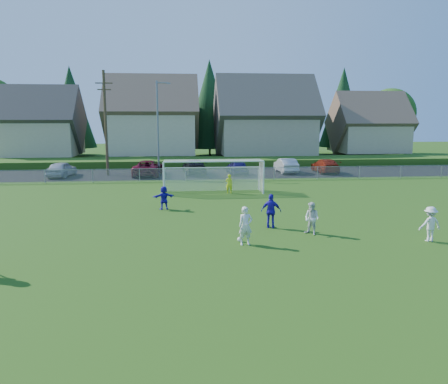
{
  "coord_description": "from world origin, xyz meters",
  "views": [
    {
      "loc": [
        -2.51,
        -16.39,
        5.61
      ],
      "look_at": [
        0.0,
        8.0,
        1.4
      ],
      "focal_mm": 35.0,
      "sensor_mm": 36.0,
      "label": 1
    }
  ],
  "objects_px": {
    "car_a": "(62,169)",
    "car_c": "(148,168)",
    "car_f": "(286,165)",
    "car_e": "(237,167)",
    "goalkeeper": "(229,184)",
    "player_blue_b": "(164,198)",
    "soccer_goal": "(213,171)",
    "player_white_b": "(312,219)",
    "player_white_c": "(430,224)",
    "player_blue_a": "(271,211)",
    "car_g": "(325,166)",
    "player_white_a": "(246,226)",
    "car_d": "(194,167)",
    "soccer_ball": "(240,239)"
  },
  "relations": [
    {
      "from": "car_c",
      "to": "soccer_goal",
      "type": "bearing_deg",
      "value": 122.37
    },
    {
      "from": "player_white_a",
      "to": "player_blue_a",
      "type": "bearing_deg",
      "value": 49.03
    },
    {
      "from": "goalkeeper",
      "to": "player_blue_b",
      "type": "bearing_deg",
      "value": 48.19
    },
    {
      "from": "car_c",
      "to": "soccer_goal",
      "type": "distance_m",
      "value": 11.73
    },
    {
      "from": "player_white_a",
      "to": "car_f",
      "type": "distance_m",
      "value": 26.19
    },
    {
      "from": "player_blue_a",
      "to": "car_e",
      "type": "xyz_separation_m",
      "value": [
        1.09,
        21.34,
        -0.17
      ]
    },
    {
      "from": "player_blue_a",
      "to": "car_g",
      "type": "distance_m",
      "value": 24.02
    },
    {
      "from": "soccer_ball",
      "to": "car_c",
      "type": "bearing_deg",
      "value": 103.62
    },
    {
      "from": "player_white_a",
      "to": "car_f",
      "type": "height_order",
      "value": "player_white_a"
    },
    {
      "from": "player_blue_a",
      "to": "soccer_goal",
      "type": "relative_size",
      "value": 0.24
    },
    {
      "from": "player_blue_a",
      "to": "goalkeeper",
      "type": "bearing_deg",
      "value": -67.15
    },
    {
      "from": "player_white_c",
      "to": "car_g",
      "type": "height_order",
      "value": "player_white_c"
    },
    {
      "from": "car_e",
      "to": "car_g",
      "type": "relative_size",
      "value": 0.86
    },
    {
      "from": "player_blue_b",
      "to": "car_a",
      "type": "distance_m",
      "value": 19.03
    },
    {
      "from": "car_f",
      "to": "car_e",
      "type": "bearing_deg",
      "value": 7.58
    },
    {
      "from": "player_blue_b",
      "to": "goalkeeper",
      "type": "height_order",
      "value": "player_blue_b"
    },
    {
      "from": "car_d",
      "to": "goalkeeper",
      "type": "bearing_deg",
      "value": 96.3
    },
    {
      "from": "car_d",
      "to": "car_c",
      "type": "bearing_deg",
      "value": 4.27
    },
    {
      "from": "soccer_goal",
      "to": "car_c",
      "type": "bearing_deg",
      "value": 118.39
    },
    {
      "from": "car_f",
      "to": "car_g",
      "type": "height_order",
      "value": "car_f"
    },
    {
      "from": "car_a",
      "to": "car_c",
      "type": "height_order",
      "value": "car_c"
    },
    {
      "from": "soccer_ball",
      "to": "soccer_goal",
      "type": "distance_m",
      "value": 13.46
    },
    {
      "from": "player_blue_b",
      "to": "car_a",
      "type": "height_order",
      "value": "car_a"
    },
    {
      "from": "soccer_ball",
      "to": "car_f",
      "type": "bearing_deg",
      "value": 71.55
    },
    {
      "from": "soccer_ball",
      "to": "car_c",
      "type": "height_order",
      "value": "car_c"
    },
    {
      "from": "player_white_c",
      "to": "player_blue_a",
      "type": "relative_size",
      "value": 0.92
    },
    {
      "from": "car_a",
      "to": "car_d",
      "type": "relative_size",
      "value": 0.86
    },
    {
      "from": "car_f",
      "to": "player_white_c",
      "type": "bearing_deg",
      "value": 90.0
    },
    {
      "from": "player_blue_b",
      "to": "soccer_goal",
      "type": "bearing_deg",
      "value": -135.38
    },
    {
      "from": "player_white_c",
      "to": "car_c",
      "type": "bearing_deg",
      "value": -64.05
    },
    {
      "from": "car_g",
      "to": "player_white_b",
      "type": "bearing_deg",
      "value": 71.66
    },
    {
      "from": "player_blue_a",
      "to": "player_blue_b",
      "type": "bearing_deg",
      "value": -25.11
    },
    {
      "from": "soccer_ball",
      "to": "player_blue_b",
      "type": "distance_m",
      "value": 8.41
    },
    {
      "from": "player_white_c",
      "to": "player_blue_b",
      "type": "xyz_separation_m",
      "value": [
        -12.32,
        8.32,
        -0.08
      ]
    },
    {
      "from": "goalkeeper",
      "to": "car_g",
      "type": "relative_size",
      "value": 0.3
    },
    {
      "from": "car_e",
      "to": "car_f",
      "type": "xyz_separation_m",
      "value": [
        5.13,
        0.78,
        0.03
      ]
    },
    {
      "from": "car_c",
      "to": "car_f",
      "type": "xyz_separation_m",
      "value": [
        13.9,
        0.82,
        -0.01
      ]
    },
    {
      "from": "car_a",
      "to": "car_e",
      "type": "relative_size",
      "value": 1.04
    },
    {
      "from": "car_a",
      "to": "soccer_goal",
      "type": "bearing_deg",
      "value": 150.46
    },
    {
      "from": "player_white_a",
      "to": "car_a",
      "type": "distance_m",
      "value": 27.88
    },
    {
      "from": "car_a",
      "to": "goalkeeper",
      "type": "bearing_deg",
      "value": 151.25
    },
    {
      "from": "soccer_ball",
      "to": "soccer_goal",
      "type": "relative_size",
      "value": 0.03
    },
    {
      "from": "car_f",
      "to": "player_blue_b",
      "type": "bearing_deg",
      "value": 53.97
    },
    {
      "from": "player_white_b",
      "to": "player_blue_b",
      "type": "bearing_deg",
      "value": -172.09
    },
    {
      "from": "car_c",
      "to": "soccer_goal",
      "type": "xyz_separation_m",
      "value": [
        5.56,
        -10.29,
        0.88
      ]
    },
    {
      "from": "goalkeeper",
      "to": "soccer_goal",
      "type": "distance_m",
      "value": 1.56
    },
    {
      "from": "player_white_a",
      "to": "player_white_c",
      "type": "bearing_deg",
      "value": -11.29
    },
    {
      "from": "car_c",
      "to": "goalkeeper",
      "type": "bearing_deg",
      "value": 125.76
    },
    {
      "from": "goalkeeper",
      "to": "car_g",
      "type": "xyz_separation_m",
      "value": [
        11.21,
        11.27,
        -0.02
      ]
    },
    {
      "from": "car_e",
      "to": "car_g",
      "type": "xyz_separation_m",
      "value": [
        9.16,
        0.39,
        -0.0
      ]
    }
  ]
}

